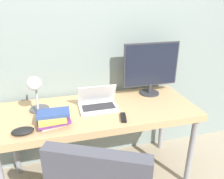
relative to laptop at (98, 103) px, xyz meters
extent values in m
cube|color=gray|center=(0.00, 0.39, 0.49)|extent=(8.00, 0.05, 2.60)
cube|color=tan|center=(0.00, -0.02, -0.07)|extent=(1.68, 0.67, 0.06)
cylinder|color=gray|center=(0.78, -0.29, -0.46)|extent=(0.05, 0.05, 0.71)
cylinder|color=gray|center=(-0.78, 0.26, -0.46)|extent=(0.05, 0.05, 0.71)
cylinder|color=gray|center=(0.78, 0.26, -0.46)|extent=(0.05, 0.05, 0.71)
cube|color=silver|center=(0.00, -0.02, -0.03)|extent=(0.33, 0.20, 0.02)
cube|color=#2D2D33|center=(0.00, -0.02, -0.02)|extent=(0.28, 0.12, 0.00)
cube|color=silver|center=(0.00, 0.04, 0.07)|extent=(0.33, 0.10, 0.19)
cube|color=black|center=(0.00, 0.04, 0.07)|extent=(0.29, 0.08, 0.16)
cylinder|color=#333338|center=(0.55, 0.17, -0.04)|extent=(0.19, 0.19, 0.01)
cylinder|color=#333338|center=(0.55, 0.17, 0.01)|extent=(0.04, 0.04, 0.09)
cube|color=#333338|center=(0.55, 0.17, 0.25)|extent=(0.54, 0.02, 0.42)
cube|color=black|center=(0.55, 0.16, 0.25)|extent=(0.52, 0.00, 0.39)
cylinder|color=#4C4C51|center=(-0.49, 0.09, -0.04)|extent=(0.16, 0.16, 0.02)
cylinder|color=#99999E|center=(-0.49, 0.03, 0.11)|extent=(0.02, 0.14, 0.28)
sphere|color=white|center=(-0.49, -0.04, 0.25)|extent=(0.11, 0.11, 0.11)
cube|color=silver|center=(-0.37, -0.17, -0.03)|extent=(0.22, 0.17, 0.03)
cube|color=#753384|center=(-0.38, -0.19, 0.00)|extent=(0.25, 0.20, 0.02)
cube|color=gold|center=(-0.38, -0.18, 0.02)|extent=(0.21, 0.21, 0.03)
cube|color=#334C8C|center=(-0.37, -0.18, 0.05)|extent=(0.24, 0.14, 0.02)
cube|color=black|center=(0.15, -0.23, -0.03)|extent=(0.07, 0.14, 0.02)
ellipsoid|color=black|center=(-0.59, -0.25, -0.02)|extent=(0.15, 0.10, 0.04)
camera|label=1|loc=(-0.32, -1.65, 0.84)|focal=35.00mm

